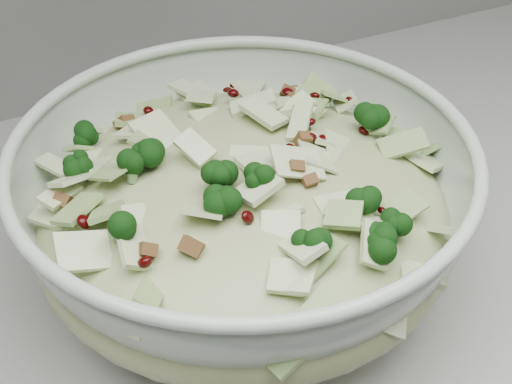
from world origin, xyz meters
TOP-DOWN VIEW (x-y plane):
  - mixing_bowl at (0.36, 1.60)m, footprint 0.48×0.48m
  - salad at (0.36, 1.60)m, footprint 0.50×0.50m

SIDE VIEW (x-z plane):
  - mixing_bowl at x=0.36m, z-range 0.90..1.06m
  - salad at x=0.36m, z-range 0.93..1.08m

